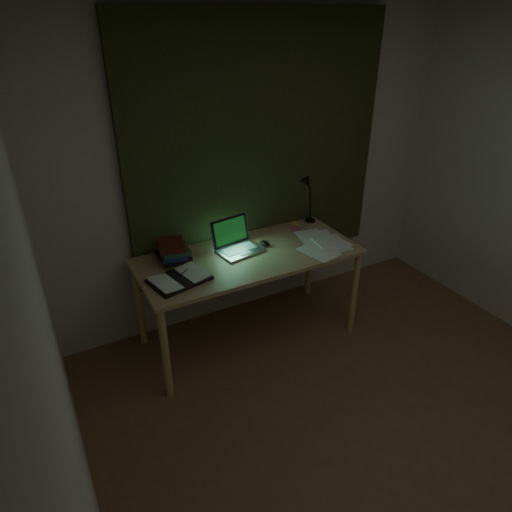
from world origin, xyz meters
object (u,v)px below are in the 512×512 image
Objects in this scene: book_stack at (172,252)px; open_textbook at (179,279)px; desk_lamp at (312,195)px; desk at (249,297)px; laptop at (240,238)px; loose_papers at (319,243)px.

open_textbook is at bearing -100.38° from book_stack.
desk is at bearing -172.24° from desk_lamp.
laptop is 1.03× the size of loose_papers.
laptop is 0.83m from desk_lamp.
book_stack is at bearing 162.62° from desk.
desk_lamp is (1.36, 0.41, 0.23)m from open_textbook.
open_textbook is at bearing -179.96° from loose_papers.
desk is 0.51m from laptop.
laptop is at bearing 162.89° from loose_papers.
laptop is at bearing 113.05° from desk.
desk is 4.69× the size of loose_papers.
loose_papers is at bearing -14.14° from book_stack.
laptop reaches higher than book_stack.
desk_lamp is at bearing 5.56° from book_stack.
loose_papers is at bearing -128.96° from desk_lamp.
laptop is 0.77× the size of desk_lamp.
book_stack is 0.49× the size of desk_lamp.
laptop is (-0.03, 0.07, 0.51)m from desk.
book_stack is 1.32m from desk_lamp.
desk_lamp reaches higher than loose_papers.
open_textbook is (-0.59, -0.11, 0.40)m from desk.
desk_lamp is (1.30, 0.13, 0.16)m from book_stack.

